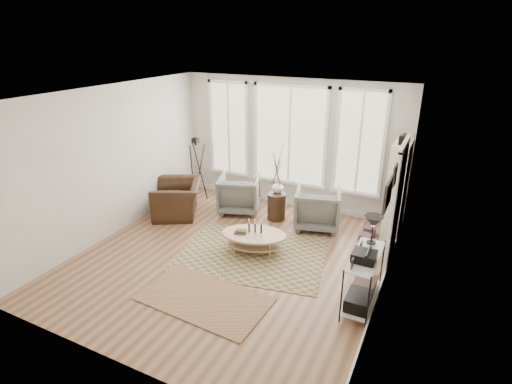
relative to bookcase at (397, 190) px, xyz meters
The scene contains 17 objects.
room 3.30m from the bookcase, 137.70° to the right, with size 5.50×5.54×2.90m.
bay_window 2.57m from the bookcase, 168.63° to the left, with size 4.14×0.12×2.24m.
door 1.10m from the bookcase, 82.91° to the right, with size 0.09×1.06×2.22m.
bookcase is the anchor object (origin of this frame).
low_shelf 2.56m from the bookcase, 91.28° to the right, with size 0.38×1.08×1.30m.
wall_art 2.66m from the bookcase, 86.75° to the right, with size 0.04×0.88×0.44m.
rug_main 3.05m from the bookcase, 137.84° to the right, with size 2.60×1.95×0.01m, color brown.
rug_runner 4.22m from the bookcase, 122.75° to the right, with size 1.96×1.09×0.01m, color brown.
coffee_table 2.93m from the bookcase, 139.74° to the right, with size 1.34×1.03×0.54m.
armchair_left 3.34m from the bookcase, behind, with size 0.88×0.91×0.83m, color slate.
armchair_right 1.59m from the bookcase, 166.86° to the right, with size 0.89×0.92×0.84m, color slate.
side_table 2.39m from the bookcase, behind, with size 0.39×0.39×1.65m.
vase 2.40m from the bookcase, behind, with size 0.25×0.25×0.26m, color silver.
accent_chair 4.60m from the bookcase, 165.92° to the right, with size 1.00×1.14×0.74m, color #372316.
tripod_camera 4.50m from the bookcase, behind, with size 0.53×0.53×1.52m.
book_stack_near 0.97m from the bookcase, 150.75° to the right, with size 0.22×0.28×0.18m, color maroon.
book_stack_far 1.12m from the bookcase, 122.94° to the right, with size 0.20×0.26×0.16m, color maroon.
Camera 1 is at (3.14, -5.41, 3.79)m, focal length 28.00 mm.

